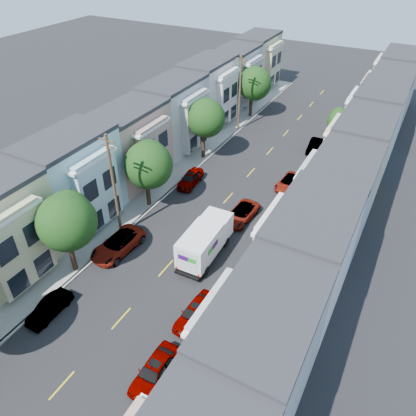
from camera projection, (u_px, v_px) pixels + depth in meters
The scene contains 25 objects.
ground at pixel (166, 268), 34.32m from camera, with size 160.00×160.00×0.00m, color black.
road_slab at pixel (240, 185), 45.01m from camera, with size 12.00×70.00×0.02m, color black.
curb_left at pixel (193, 171), 47.31m from camera, with size 0.30×70.00×0.15m, color gray.
curb_right at pixel (292, 199), 42.63m from camera, with size 0.30×70.00×0.15m, color gray.
sidewalk_left at pixel (183, 168), 47.81m from camera, with size 2.60×70.00×0.15m, color gray.
sidewalk_right at pixel (304, 202), 42.13m from camera, with size 2.60×70.00×0.15m, color gray.
centerline at pixel (240, 185), 45.01m from camera, with size 0.12×70.00×0.01m, color gold.
townhouse_row_left at pixel (157, 161), 49.32m from camera, with size 5.00×70.00×8.50m, color #A9A9A9.
townhouse_row_right at pixel (341, 213), 40.70m from camera, with size 5.00×70.00×8.50m, color #A9A9A9.
tree_b at pixel (66, 222), 31.04m from camera, with size 4.63×4.63×7.55m.
tree_c at pixel (148, 165), 38.90m from camera, with size 4.70×4.70×7.20m.
tree_d at pixel (205, 118), 46.86m from camera, with size 4.49×4.49×7.51m.
tree_e at pixel (254, 84), 57.23m from camera, with size 4.70×4.70×7.39m.
tree_far_r at pixel (339, 121), 50.20m from camera, with size 3.10×3.10×5.18m.
utility_pole_near at pixel (114, 187), 35.16m from camera, with size 1.60×0.26×10.00m.
utility_pole_far at pixel (240, 93), 53.70m from camera, with size 1.60×0.26×10.00m.
fedex_truck at pixel (205, 240), 34.63m from camera, with size 2.48×6.44×3.09m.
lead_sedan at pixel (241, 214), 39.54m from camera, with size 2.17×4.70×1.31m, color black.
parked_left_b at pixel (49, 308), 30.04m from camera, with size 1.31×3.71×1.24m, color black.
parked_left_c at pixel (118, 245), 35.68m from camera, with size 2.47×5.36×1.49m, color #979AA1.
parked_left_d at pixel (190, 179), 44.67m from camera, with size 1.72×4.49×1.46m, color #5C2612.
parked_right_a at pixel (155, 370), 25.81m from camera, with size 1.71×4.46×1.45m, color #404141.
parked_right_b at pixel (196, 313), 29.56m from camera, with size 1.73×4.53×1.47m, color #B4B2C0.
parked_right_c at pixel (289, 183), 44.21m from camera, with size 2.02×4.37×1.22m, color black.
parked_right_d at pixel (315, 146), 51.14m from camera, with size 1.41×4.01×1.34m, color #0F1334.
Camera 1 is at (14.98, -20.13, 24.23)m, focal length 35.00 mm.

